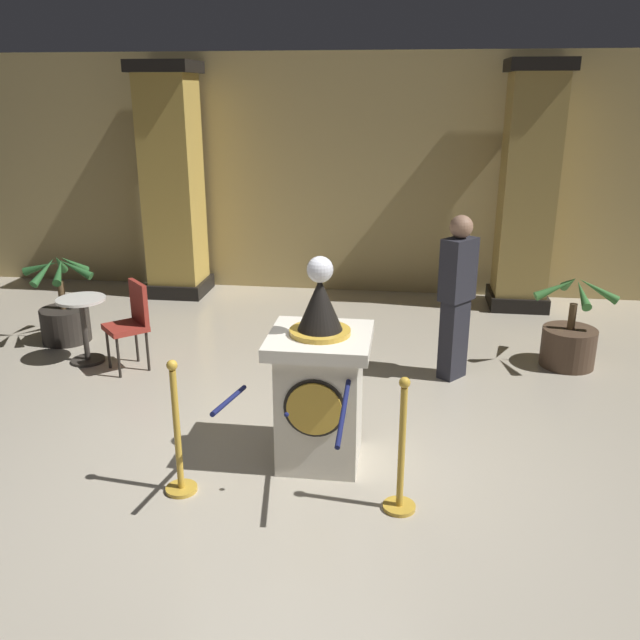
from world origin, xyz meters
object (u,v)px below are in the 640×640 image
object	(u,v)px
stanchion_near	(178,447)
stanchion_far	(401,465)
potted_palm_right	(569,341)
cafe_table	(84,322)
pedestal_clock	(320,385)
bystander_guest	(457,294)
cafe_chair_red	(132,318)
potted_palm_left	(65,315)

from	to	relation	value
stanchion_near	stanchion_far	size ratio (longest dim) A/B	1.03
stanchion_far	potted_palm_right	size ratio (longest dim) A/B	1.00
stanchion_near	cafe_table	size ratio (longest dim) A/B	1.44
pedestal_clock	stanchion_far	world-z (taller)	pedestal_clock
pedestal_clock	cafe_table	size ratio (longest dim) A/B	2.31
potted_palm_right	bystander_guest	size ratio (longest dim) A/B	0.60
bystander_guest	cafe_chair_red	distance (m)	3.44
cafe_table	cafe_chair_red	bearing A→B (deg)	-9.21
stanchion_far	potted_palm_left	bearing A→B (deg)	144.18
pedestal_clock	cafe_table	world-z (taller)	pedestal_clock
pedestal_clock	cafe_table	xyz separation A→B (m)	(-2.86, 1.74, -0.20)
stanchion_far	potted_palm_right	distance (m)	3.43
potted_palm_right	cafe_chair_red	world-z (taller)	potted_palm_right
stanchion_near	bystander_guest	size ratio (longest dim) A/B	0.62
stanchion_far	potted_palm_right	bearing A→B (deg)	58.81
pedestal_clock	stanchion_far	size ratio (longest dim) A/B	1.65
pedestal_clock	potted_palm_right	xyz separation A→B (m)	(2.44, 2.33, -0.38)
bystander_guest	cafe_chair_red	bearing A→B (deg)	-176.47
stanchion_near	stanchion_far	xyz separation A→B (m)	(1.64, -0.01, -0.01)
stanchion_near	cafe_chair_red	bearing A→B (deg)	119.64
stanchion_near	potted_palm_left	world-z (taller)	potted_palm_left
potted_palm_left	cafe_chair_red	size ratio (longest dim) A/B	1.14
potted_palm_left	cafe_table	bearing A→B (deg)	-47.16
pedestal_clock	potted_palm_right	world-z (taller)	pedestal_clock
cafe_chair_red	stanchion_far	bearing A→B (deg)	-37.62
stanchion_far	pedestal_clock	bearing A→B (deg)	137.45
bystander_guest	stanchion_near	bearing A→B (deg)	-131.23
pedestal_clock	stanchion_near	distance (m)	1.19
pedestal_clock	potted_palm_left	bearing A→B (deg)	145.65
potted_palm_left	bystander_guest	world-z (taller)	bystander_guest
bystander_guest	cafe_chair_red	xyz separation A→B (m)	(-3.41, -0.21, -0.35)
pedestal_clock	stanchion_far	distance (m)	0.95
pedestal_clock	cafe_chair_red	world-z (taller)	pedestal_clock
potted_palm_right	cafe_table	xyz separation A→B (m)	(-5.30, -0.59, 0.18)
stanchion_far	cafe_table	distance (m)	4.23
potted_palm_left	bystander_guest	bearing A→B (deg)	-5.99
pedestal_clock	stanchion_near	xyz separation A→B (m)	(-0.98, -0.60, -0.29)
stanchion_far	bystander_guest	world-z (taller)	bystander_guest
bystander_guest	cafe_table	bearing A→B (deg)	-178.39
potted_palm_right	cafe_table	bearing A→B (deg)	-173.64
stanchion_far	cafe_chair_red	world-z (taller)	stanchion_far
potted_palm_right	pedestal_clock	bearing A→B (deg)	-136.35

